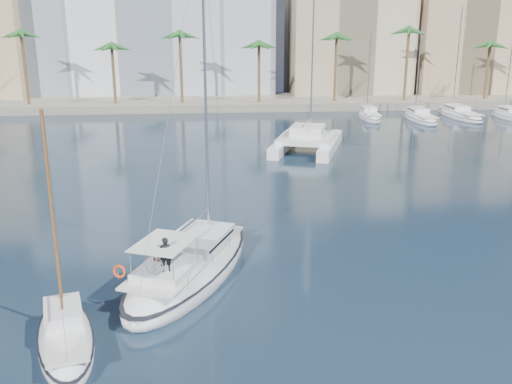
{
  "coord_description": "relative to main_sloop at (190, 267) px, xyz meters",
  "views": [
    {
      "loc": [
        -2.38,
        -29.99,
        12.85
      ],
      "look_at": [
        0.33,
        1.5,
        3.41
      ],
      "focal_mm": 40.0,
      "sensor_mm": 36.0,
      "label": 1
    }
  ],
  "objects": [
    {
      "name": "building_beige",
      "position": [
        25.47,
        72.38,
        9.44
      ],
      "size": [
        20.0,
        14.0,
        20.0
      ],
      "primitive_type": "cube",
      "color": "tan",
      "rests_on": "ground"
    },
    {
      "name": "building_modern",
      "position": [
        -8.53,
        75.38,
        13.44
      ],
      "size": [
        42.0,
        16.0,
        28.0
      ],
      "primitive_type": "cube",
      "color": "white",
      "rests_on": "ground"
    },
    {
      "name": "small_sloop",
      "position": [
        -4.96,
        -6.27,
        -0.16
      ],
      "size": [
        4.04,
        7.43,
        10.2
      ],
      "rotation": [
        0.0,
        0.0,
        0.27
      ],
      "color": "white",
      "rests_on": "ground"
    },
    {
      "name": "moored_yacht_c",
      "position": [
        36.47,
        49.38,
        -0.56
      ],
      "size": [
        3.98,
        12.33,
        15.54
      ],
      "primitive_type": null,
      "rotation": [
        0.0,
        0.0,
        0.03
      ],
      "color": "white",
      "rests_on": "ground"
    },
    {
      "name": "main_sloop",
      "position": [
        0.0,
        0.0,
        0.0
      ],
      "size": [
        8.57,
        13.18,
        18.72
      ],
      "rotation": [
        0.0,
        0.0,
        -0.4
      ],
      "color": "white",
      "rests_on": "ground"
    },
    {
      "name": "moored_yacht_d",
      "position": [
        42.97,
        47.38,
        -0.56
      ],
      "size": [
        3.52,
        9.55,
        11.9
      ],
      "primitive_type": null,
      "rotation": [
        0.0,
        0.0,
        0.09
      ],
      "color": "white",
      "rests_on": "ground"
    },
    {
      "name": "palm_right",
      "position": [
        37.47,
        59.38,
        9.73
      ],
      "size": [
        3.6,
        3.6,
        12.3
      ],
      "color": "brown",
      "rests_on": "ground"
    },
    {
      "name": "seagull",
      "position": [
        0.17,
        7.06,
        -0.19
      ],
      "size": [
        0.99,
        0.43,
        0.18
      ],
      "color": "silver",
      "rests_on": "ground"
    },
    {
      "name": "catamaran",
      "position": [
        11.48,
        30.49,
        0.59
      ],
      "size": [
        9.61,
        13.33,
        17.53
      ],
      "rotation": [
        0.0,
        0.0,
        -0.33
      ],
      "color": "white",
      "rests_on": "ground"
    },
    {
      "name": "quay",
      "position": [
        3.47,
        63.38,
        0.04
      ],
      "size": [
        120.0,
        14.0,
        1.2
      ],
      "primitive_type": "cube",
      "color": "gray",
      "rests_on": "ground"
    },
    {
      "name": "ground",
      "position": [
        3.47,
        2.38,
        -0.56
      ],
      "size": [
        160.0,
        160.0,
        0.0
      ],
      "primitive_type": "plane",
      "color": "black",
      "rests_on": "ground"
    },
    {
      "name": "palm_centre",
      "position": [
        3.47,
        59.38,
        9.73
      ],
      "size": [
        3.6,
        3.6,
        12.3
      ],
      "color": "brown",
      "rests_on": "ground"
    },
    {
      "name": "building_tan_right",
      "position": [
        45.47,
        70.38,
        8.44
      ],
      "size": [
        18.0,
        12.0,
        18.0
      ],
      "primitive_type": "cube",
      "color": "tan",
      "rests_on": "ground"
    },
    {
      "name": "moored_yacht_b",
      "position": [
        29.97,
        47.38,
        -0.56
      ],
      "size": [
        3.32,
        10.83,
        13.72
      ],
      "primitive_type": null,
      "rotation": [
        0.0,
        0.0,
        -0.02
      ],
      "color": "white",
      "rests_on": "ground"
    },
    {
      "name": "moored_yacht_a",
      "position": [
        23.47,
        49.38,
        -0.56
      ],
      "size": [
        3.37,
        9.52,
        11.9
      ],
      "primitive_type": null,
      "rotation": [
        0.0,
        0.0,
        -0.07
      ],
      "color": "white",
      "rests_on": "ground"
    }
  ]
}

